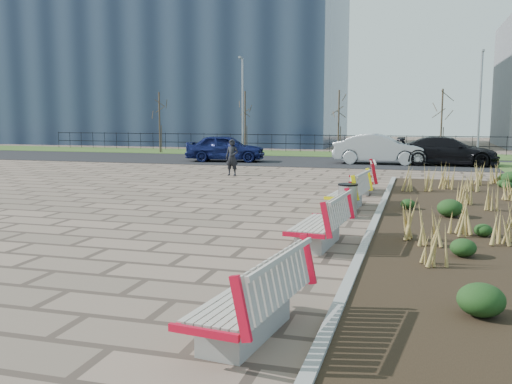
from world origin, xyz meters
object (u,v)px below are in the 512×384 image
(bench_d, at_px, (361,177))
(lamp_east, at_px, (480,106))
(bench_a, at_px, (246,295))
(pedestrian, at_px, (232,157))
(litter_bin, at_px, (348,201))
(car_blue, at_px, (226,148))
(car_silver, at_px, (379,149))
(lamp_west, at_px, (243,107))
(car_black, at_px, (448,151))
(bench_b, at_px, (318,221))
(bench_c, at_px, (347,191))

(bench_d, distance_m, lamp_east, 16.67)
(bench_a, bearing_deg, pedestrian, 116.21)
(litter_bin, bearing_deg, car_blue, 119.05)
(car_blue, distance_m, car_silver, 8.20)
(car_blue, xyz_separation_m, lamp_west, (-0.66, 5.26, 2.29))
(lamp_west, bearing_deg, bench_a, -72.54)
(bench_a, xyz_separation_m, litter_bin, (0.17, 8.04, -0.08))
(car_silver, bearing_deg, car_black, -88.79)
(litter_bin, relative_size, lamp_east, 0.14)
(bench_a, height_order, car_black, car_black)
(pedestrian, distance_m, car_black, 11.65)
(bench_d, distance_m, lamp_west, 18.28)
(car_black, bearing_deg, car_silver, 92.84)
(bench_b, xyz_separation_m, lamp_east, (5.00, 23.85, 2.54))
(litter_bin, height_order, car_silver, car_silver)
(lamp_east, bearing_deg, car_blue, -158.48)
(litter_bin, relative_size, car_blue, 0.19)
(bench_b, distance_m, pedestrian, 13.22)
(pedestrian, xyz_separation_m, car_black, (8.93, 7.48, -0.03))
(bench_d, height_order, car_black, car_black)
(bench_d, bearing_deg, lamp_west, 113.56)
(bench_a, xyz_separation_m, car_blue, (-8.34, 23.36, 0.25))
(car_silver, bearing_deg, lamp_west, 62.45)
(litter_bin, xyz_separation_m, pedestrian, (-5.91, 8.64, 0.35))
(bench_c, relative_size, pedestrian, 1.38)
(car_blue, bearing_deg, car_black, -93.89)
(pedestrian, relative_size, car_blue, 0.36)
(bench_a, distance_m, litter_bin, 8.04)
(pedestrian, relative_size, lamp_west, 0.25)
(bench_a, relative_size, bench_d, 1.00)
(bench_a, relative_size, bench_b, 1.00)
(litter_bin, distance_m, lamp_west, 22.68)
(car_blue, bearing_deg, bench_c, -157.04)
(bench_a, distance_m, pedestrian, 17.64)
(lamp_west, distance_m, lamp_east, 14.00)
(litter_bin, bearing_deg, lamp_east, 76.79)
(litter_bin, relative_size, pedestrian, 0.55)
(bench_d, bearing_deg, litter_bin, -94.26)
(bench_d, height_order, car_blue, car_blue)
(bench_a, relative_size, lamp_west, 0.35)
(bench_b, xyz_separation_m, car_blue, (-8.34, 18.59, 0.25))
(litter_bin, bearing_deg, bench_b, -92.98)
(bench_a, bearing_deg, car_black, 89.71)
(bench_c, bearing_deg, bench_b, -84.86)
(car_black, bearing_deg, bench_a, 173.79)
(car_blue, bearing_deg, bench_a, -168.24)
(bench_a, relative_size, car_black, 0.43)
(bench_c, height_order, lamp_west, lamp_west)
(bench_b, relative_size, bench_c, 1.00)
(car_black, bearing_deg, bench_d, 165.48)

